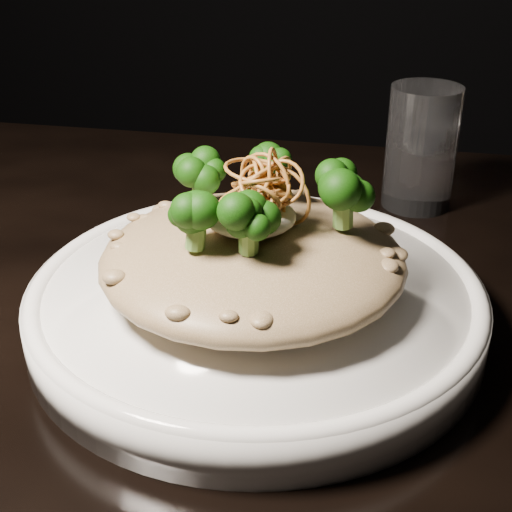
# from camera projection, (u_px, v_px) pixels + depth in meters

# --- Properties ---
(table) EXTENTS (1.10, 0.80, 0.75)m
(table) POSITION_uv_depth(u_px,v_px,m) (257.00, 414.00, 0.55)
(table) COLOR black
(table) RESTS_ON ground
(plate) EXTENTS (0.32, 0.32, 0.03)m
(plate) POSITION_uv_depth(u_px,v_px,m) (256.00, 305.00, 0.50)
(plate) COLOR white
(plate) RESTS_ON table
(risotto) EXTENTS (0.21, 0.21, 0.05)m
(risotto) POSITION_uv_depth(u_px,v_px,m) (253.00, 258.00, 0.48)
(risotto) COLOR brown
(risotto) RESTS_ON plate
(broccoli) EXTENTS (0.13, 0.13, 0.05)m
(broccoli) POSITION_uv_depth(u_px,v_px,m) (262.00, 192.00, 0.46)
(broccoli) COLOR black
(broccoli) RESTS_ON risotto
(cheese) EXTENTS (0.06, 0.06, 0.02)m
(cheese) POSITION_uv_depth(u_px,v_px,m) (250.00, 216.00, 0.46)
(cheese) COLOR silver
(cheese) RESTS_ON risotto
(shallots) EXTENTS (0.07, 0.07, 0.04)m
(shallots) POSITION_uv_depth(u_px,v_px,m) (263.00, 174.00, 0.45)
(shallots) COLOR brown
(shallots) RESTS_ON cheese
(drinking_glass) EXTENTS (0.08, 0.08, 0.12)m
(drinking_glass) POSITION_uv_depth(u_px,v_px,m) (421.00, 148.00, 0.67)
(drinking_glass) COLOR white
(drinking_glass) RESTS_ON table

